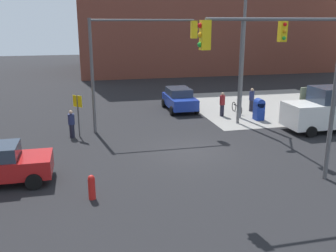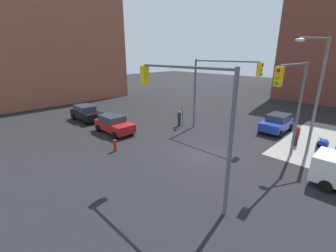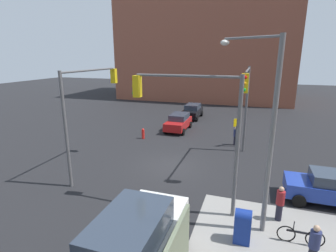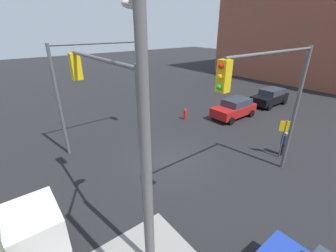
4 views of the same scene
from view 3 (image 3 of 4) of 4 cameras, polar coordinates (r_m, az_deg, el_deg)
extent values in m
plane|color=black|center=(17.95, 0.53, -8.68)|extent=(120.00, 120.00, 0.00)
cube|color=#93513D|center=(48.44, 8.59, 17.16)|extent=(16.00, 28.00, 18.27)
cylinder|color=#59595B|center=(20.53, 16.60, 3.26)|extent=(0.18, 0.18, 6.50)
cylinder|color=#59595B|center=(17.19, 16.98, 11.60)|extent=(5.96, 0.12, 0.12)
cube|color=yellow|center=(14.25, 16.39, 8.92)|extent=(0.32, 0.36, 1.00)
sphere|color=red|center=(14.05, 16.46, 10.15)|extent=(0.18, 0.18, 0.18)
sphere|color=orange|center=(14.08, 16.36, 8.85)|extent=(0.18, 0.18, 0.18)
sphere|color=green|center=(14.11, 16.26, 7.56)|extent=(0.18, 0.18, 0.18)
cylinder|color=#59595B|center=(15.19, -21.34, -1.17)|extent=(0.18, 0.18, 6.50)
cylinder|color=#59595B|center=(16.82, -16.47, 11.58)|extent=(5.40, 0.12, 0.12)
cube|color=yellow|center=(19.13, -11.72, 10.63)|extent=(0.32, 0.36, 1.00)
sphere|color=red|center=(19.27, -11.50, 11.63)|extent=(0.18, 0.18, 0.18)
sphere|color=orange|center=(19.29, -11.45, 10.68)|extent=(0.18, 0.18, 0.18)
sphere|color=green|center=(19.31, -11.40, 9.73)|extent=(0.18, 0.18, 0.18)
cylinder|color=#59595B|center=(11.84, 14.81, -5.09)|extent=(0.18, 0.18, 6.50)
cylinder|color=#59595B|center=(11.53, 4.01, 10.82)|extent=(0.12, 4.68, 0.12)
cube|color=yellow|center=(12.37, -6.71, 8.58)|extent=(0.36, 0.32, 1.00)
sphere|color=red|center=(12.42, -7.52, 10.06)|extent=(0.18, 0.18, 0.18)
sphere|color=orange|center=(12.45, -7.47, 8.59)|extent=(0.18, 0.18, 0.18)
sphere|color=green|center=(12.49, -7.42, 7.13)|extent=(0.18, 0.18, 0.18)
cylinder|color=slate|center=(10.95, 21.60, -3.16)|extent=(0.20, 0.20, 8.00)
cylinder|color=slate|center=(11.02, 17.74, 17.90)|extent=(1.21, 2.17, 0.10)
ellipsoid|color=silver|center=(11.65, 12.27, 17.32)|extent=(0.56, 0.36, 0.24)
cylinder|color=#4C4C4C|center=(21.91, 14.61, -1.40)|extent=(0.08, 0.08, 2.40)
cube|color=yellow|center=(21.70, 14.76, 0.75)|extent=(0.48, 0.48, 0.64)
cube|color=navy|center=(11.54, 15.86, -20.76)|extent=(0.56, 0.64, 1.15)
cylinder|color=navy|center=(11.22, 16.08, -18.37)|extent=(0.56, 0.64, 0.56)
cylinder|color=red|center=(23.62, -5.44, -1.81)|extent=(0.26, 0.26, 0.80)
sphere|color=red|center=(23.50, -5.47, -0.83)|extent=(0.24, 0.24, 0.24)
cube|color=black|center=(31.36, 5.27, 2.97)|extent=(4.21, 1.80, 0.75)
cube|color=#2D3847|center=(31.55, 5.44, 4.25)|extent=(2.36, 1.58, 0.55)
cylinder|color=black|center=(29.89, 6.30, 1.61)|extent=(0.64, 0.22, 0.64)
cylinder|color=black|center=(30.30, 2.97, 1.87)|extent=(0.64, 0.22, 0.64)
cylinder|color=black|center=(32.62, 7.37, 2.71)|extent=(0.64, 0.22, 0.64)
cylinder|color=black|center=(33.00, 4.30, 2.94)|extent=(0.64, 0.22, 0.64)
cube|color=#B21919|center=(26.03, 2.24, 0.52)|extent=(4.15, 1.80, 0.75)
cube|color=#2D3847|center=(26.19, 2.46, 2.07)|extent=(2.32, 1.58, 0.55)
cylinder|color=black|center=(24.59, 3.33, -1.28)|extent=(0.64, 0.22, 0.64)
cylinder|color=black|center=(25.10, -0.64, -0.91)|extent=(0.64, 0.22, 0.64)
cylinder|color=black|center=(27.23, 4.88, 0.31)|extent=(0.64, 0.22, 0.64)
cylinder|color=black|center=(27.69, 1.26, 0.61)|extent=(0.64, 0.22, 0.64)
cube|color=#1E389E|center=(15.77, 31.17, -11.74)|extent=(1.80, 3.87, 0.75)
cube|color=#2D3847|center=(15.59, 32.61, -9.63)|extent=(1.58, 2.17, 0.55)
cylinder|color=black|center=(14.87, 26.61, -14.34)|extent=(0.22, 0.64, 0.64)
cylinder|color=black|center=(16.46, 25.80, -11.35)|extent=(0.22, 0.64, 0.64)
cube|color=white|center=(9.54, -6.81, -25.66)|extent=(5.40, 2.10, 1.40)
cube|color=#2D3847|center=(8.52, -8.38, -21.52)|extent=(3.02, 1.85, 0.90)
cylinder|color=black|center=(11.63, -7.63, -21.53)|extent=(0.64, 0.22, 0.64)
cylinder|color=black|center=(11.03, 3.16, -23.74)|extent=(0.64, 0.22, 0.64)
cylinder|color=navy|center=(22.34, 14.53, -1.46)|extent=(0.36, 0.36, 0.60)
sphere|color=tan|center=(22.23, 14.60, -0.47)|extent=(0.21, 0.21, 0.21)
cylinder|color=#1E1E2D|center=(22.54, 14.42, -3.12)|extent=(0.28, 0.28, 0.76)
cylinder|color=maroon|center=(13.04, 23.31, -14.16)|extent=(0.36, 0.36, 0.64)
sphere|color=tan|center=(12.85, 23.52, -12.48)|extent=(0.22, 0.22, 0.22)
cylinder|color=#1E1E2D|center=(13.40, 22.98, -16.87)|extent=(0.28, 0.28, 0.81)
cylinder|color=navy|center=(10.98, 29.37, -20.72)|extent=(0.36, 0.36, 0.65)
sphere|color=tan|center=(10.75, 29.68, -18.81)|extent=(0.22, 0.22, 0.22)
torus|color=black|center=(12.47, 29.37, -20.68)|extent=(0.05, 0.71, 0.71)
torus|color=black|center=(12.29, 24.30, -20.58)|extent=(0.05, 0.71, 0.71)
cube|color=black|center=(12.27, 26.96, -19.96)|extent=(0.04, 1.04, 0.08)
cylinder|color=black|center=(12.09, 25.72, -18.98)|extent=(0.04, 0.04, 0.40)
camera|label=1|loc=(30.35, -28.94, 11.48)|focal=40.00mm
camera|label=2|loc=(18.71, -50.61, 8.77)|focal=24.00mm
camera|label=4|loc=(9.36, 44.09, 11.05)|focal=24.00mm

